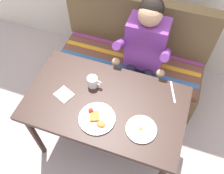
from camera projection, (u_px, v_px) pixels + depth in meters
The scene contains 9 objects.
ground_plane at pixel (107, 141), 2.42m from camera, with size 8.00×8.00×0.00m, color #B29F9D.
table at pixel (106, 107), 1.89m from camera, with size 1.20×0.70×0.73m.
couch at pixel (131, 64), 2.57m from camera, with size 1.44×0.56×1.00m.
person at pixel (144, 51), 2.11m from camera, with size 0.45×0.61×1.21m.
plate_breakfast at pixel (97, 118), 1.73m from camera, with size 0.26×0.26×0.05m.
plate_eggs at pixel (141, 129), 1.68m from camera, with size 0.21×0.21×0.04m.
coffee_mug at pixel (93, 82), 1.87m from camera, with size 0.12×0.08×0.09m.
napkin at pixel (64, 94), 1.86m from camera, with size 0.13×0.11×0.01m, color silver.
knife at pixel (173, 92), 1.87m from camera, with size 0.01×0.20×0.01m, color silver.
Camera 1 is at (0.36, -0.90, 2.28)m, focal length 39.26 mm.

